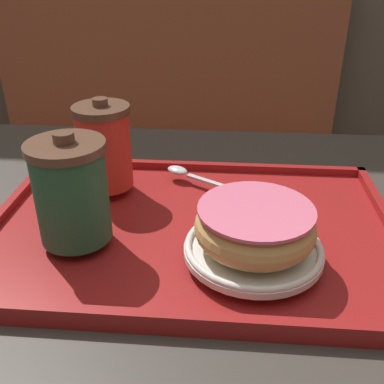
{
  "coord_description": "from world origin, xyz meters",
  "views": [
    {
      "loc": [
        0.08,
        -0.52,
        1.07
      ],
      "look_at": [
        0.03,
        -0.02,
        0.8
      ],
      "focal_mm": 42.0,
      "sensor_mm": 36.0,
      "label": 1
    }
  ],
  "objects_px": {
    "coffee_cup_front": "(71,191)",
    "spoon": "(194,176)",
    "donut_chocolate_glazed": "(255,226)",
    "coffee_cup_rear": "(104,146)"
  },
  "relations": [
    {
      "from": "spoon",
      "to": "donut_chocolate_glazed",
      "type": "bearing_deg",
      "value": 145.16
    },
    {
      "from": "donut_chocolate_glazed",
      "to": "coffee_cup_front",
      "type": "bearing_deg",
      "value": 175.18
    },
    {
      "from": "coffee_cup_front",
      "to": "donut_chocolate_glazed",
      "type": "height_order",
      "value": "coffee_cup_front"
    },
    {
      "from": "coffee_cup_rear",
      "to": "donut_chocolate_glazed",
      "type": "relative_size",
      "value": 0.96
    },
    {
      "from": "coffee_cup_front",
      "to": "spoon",
      "type": "distance_m",
      "value": 0.22
    },
    {
      "from": "donut_chocolate_glazed",
      "to": "spoon",
      "type": "relative_size",
      "value": 0.9
    },
    {
      "from": "coffee_cup_front",
      "to": "coffee_cup_rear",
      "type": "xyz_separation_m",
      "value": [
        0.0,
        0.14,
        -0.0
      ]
    },
    {
      "from": "coffee_cup_rear",
      "to": "spoon",
      "type": "xyz_separation_m",
      "value": [
        0.13,
        0.03,
        -0.06
      ]
    },
    {
      "from": "donut_chocolate_glazed",
      "to": "spoon",
      "type": "height_order",
      "value": "donut_chocolate_glazed"
    },
    {
      "from": "coffee_cup_front",
      "to": "spoon",
      "type": "relative_size",
      "value": 0.89
    }
  ]
}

